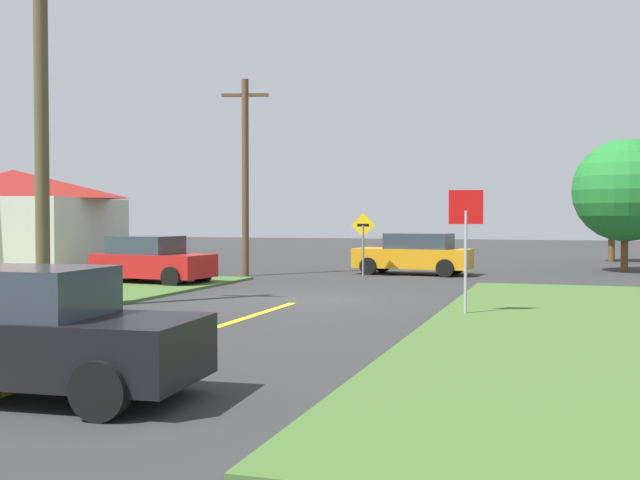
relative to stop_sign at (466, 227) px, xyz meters
name	(u,v)px	position (x,y,z in m)	size (l,w,h in m)	color
ground_plane	(305,299)	(-4.62, 2.35, -2.02)	(120.00, 120.00, 0.00)	#303030
lane_stripe_center	(158,346)	(-4.62, -5.65, -2.01)	(0.20, 14.00, 0.01)	yellow
stop_sign	(466,227)	(0.00, 0.00, 0.00)	(0.76, 0.18, 2.86)	#9EA0A8
car_approaching_junction	(414,254)	(-3.50, 12.38, -1.22)	(4.66, 2.30, 1.62)	orange
parked_car_near_building	(152,260)	(-11.08, 5.35, -1.22)	(4.07, 2.37, 1.62)	red
car_behind_on_main_road	(19,332)	(-4.38, -9.53, -1.22)	(4.59, 2.14, 1.62)	black
utility_pole_near	(41,120)	(-9.95, -1.78, 2.58)	(1.80, 0.34, 9.01)	brown
utility_pole_mid	(245,174)	(-9.54, 9.74, 1.88)	(1.77, 0.56, 7.51)	brown
direction_sign	(363,237)	(-5.11, 10.58, -0.53)	(0.90, 0.11, 2.41)	slate
oak_tree_left	(625,190)	(4.46, 16.19, 1.33)	(4.19, 4.19, 5.44)	brown
pine_tree_center	(612,197)	(4.39, 23.97, 1.25)	(3.12, 3.12, 4.84)	brown
barn	(13,221)	(-19.63, 8.99, 0.09)	(8.29, 8.26, 4.21)	beige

